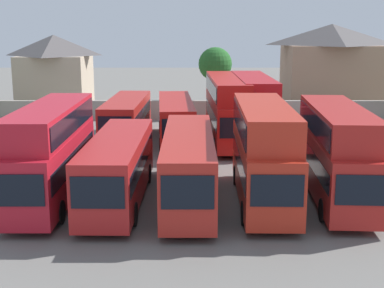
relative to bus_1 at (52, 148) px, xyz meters
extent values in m
plane|color=slate|center=(7.08, 17.77, -2.75)|extent=(140.00, 140.00, 0.00)
cube|color=gray|center=(7.08, 24.36, -1.85)|extent=(56.00, 0.50, 1.80)
cube|color=red|center=(0.00, -0.09, -0.88)|extent=(2.50, 10.84, 3.01)
cube|color=black|center=(0.02, -5.53, -0.52)|extent=(2.17, 0.09, 1.36)
cube|color=black|center=(0.00, -0.09, -0.52)|extent=(2.53, 9.98, 0.95)
cube|color=red|center=(0.00, 0.18, 1.38)|extent=(2.45, 10.30, 1.50)
cube|color=black|center=(0.00, 0.18, 1.38)|extent=(2.53, 9.76, 1.05)
cylinder|color=black|center=(1.14, -3.45, -2.20)|extent=(0.30, 1.10, 1.10)
cylinder|color=black|center=(-1.12, -3.46, -2.20)|extent=(0.30, 1.10, 1.10)
cylinder|color=black|center=(1.12, 3.27, -2.20)|extent=(0.30, 1.10, 1.10)
cylinder|color=black|center=(-1.14, 3.26, -2.20)|extent=(0.30, 1.10, 1.10)
cube|color=#B21E1E|center=(3.41, -0.28, -0.90)|extent=(2.69, 11.00, 2.99)
cube|color=black|center=(3.31, -5.78, -0.54)|extent=(2.20, 0.12, 1.34)
cube|color=black|center=(3.41, -0.28, -0.54)|extent=(2.71, 10.13, 0.94)
cylinder|color=black|center=(4.50, -3.69, -2.20)|extent=(0.32, 1.11, 1.10)
cylinder|color=black|center=(2.20, -3.65, -2.20)|extent=(0.32, 1.11, 1.10)
cylinder|color=black|center=(4.61, 3.10, -2.20)|extent=(0.32, 1.11, 1.10)
cylinder|color=black|center=(2.32, 3.14, -2.20)|extent=(0.32, 1.11, 1.10)
cube|color=#B0241C|center=(6.94, -0.06, -0.83)|extent=(2.45, 11.86, 3.12)
cube|color=black|center=(6.95, -6.01, -0.45)|extent=(2.14, 0.08, 1.40)
cube|color=black|center=(6.94, -0.06, -0.45)|extent=(2.49, 10.92, 0.98)
cylinder|color=black|center=(8.07, -3.73, -2.20)|extent=(0.30, 1.10, 1.10)
cylinder|color=black|center=(5.82, -3.74, -2.20)|extent=(0.30, 1.10, 1.10)
cylinder|color=black|center=(8.06, 3.62, -2.20)|extent=(0.30, 1.10, 1.10)
cylinder|color=black|center=(5.82, 3.62, -2.20)|extent=(0.30, 1.10, 1.10)
cube|color=red|center=(10.70, -0.44, -0.89)|extent=(2.68, 10.22, 3.00)
cube|color=black|center=(10.60, -5.54, -0.53)|extent=(2.19, 0.12, 1.35)
cube|color=black|center=(10.70, -0.44, -0.53)|extent=(2.71, 9.40, 0.94)
cube|color=red|center=(10.70, -0.19, 1.42)|extent=(2.62, 9.71, 1.61)
cube|color=black|center=(10.70, -0.19, 1.42)|extent=(2.70, 9.20, 1.13)
cylinder|color=black|center=(11.78, -3.61, -2.20)|extent=(0.32, 1.11, 1.10)
cylinder|color=black|center=(9.50, -3.57, -2.20)|extent=(0.32, 1.11, 1.10)
cylinder|color=black|center=(11.90, 2.69, -2.20)|extent=(0.32, 1.11, 1.10)
cylinder|color=black|center=(9.62, 2.73, -2.20)|extent=(0.32, 1.11, 1.10)
cube|color=#AD1E1B|center=(14.48, -0.02, -0.94)|extent=(3.14, 10.63, 2.90)
cube|color=black|center=(14.16, -5.28, -0.59)|extent=(2.21, 0.21, 1.31)
cube|color=black|center=(14.48, -0.02, -0.59)|extent=(3.13, 9.79, 0.91)
cube|color=#AD1E1B|center=(14.49, 0.24, 1.27)|extent=(3.06, 10.10, 1.51)
cube|color=black|center=(14.49, 0.24, 1.27)|extent=(3.12, 9.58, 1.06)
cylinder|color=black|center=(15.43, -3.34, -2.20)|extent=(0.37, 1.12, 1.10)
cylinder|color=black|center=(13.13, -3.20, -2.20)|extent=(0.37, 1.12, 1.10)
cylinder|color=black|center=(15.83, 3.16, -2.20)|extent=(0.37, 1.12, 1.10)
cylinder|color=black|center=(13.52, 3.30, -2.20)|extent=(0.37, 1.12, 1.10)
cube|color=#AF211C|center=(2.09, 14.66, -0.93)|extent=(2.90, 10.77, 2.91)
cube|color=black|center=(1.93, 9.29, -0.59)|extent=(2.28, 0.15, 1.31)
cube|color=black|center=(2.09, 14.66, -0.59)|extent=(2.92, 9.92, 0.92)
cylinder|color=black|center=(3.18, 11.31, -2.20)|extent=(0.33, 1.11, 1.10)
cylinder|color=black|center=(0.80, 11.38, -2.20)|extent=(0.33, 1.11, 1.10)
cylinder|color=black|center=(3.37, 17.94, -2.20)|extent=(0.33, 1.11, 1.10)
cylinder|color=black|center=(0.99, 18.01, -2.20)|extent=(0.33, 1.11, 1.10)
cube|color=#B21E19|center=(5.88, 13.97, -0.93)|extent=(3.11, 11.47, 2.92)
cube|color=black|center=(6.22, 8.29, -0.58)|extent=(2.14, 0.21, 1.31)
cube|color=black|center=(5.88, 13.97, -0.58)|extent=(3.09, 10.56, 0.92)
cylinder|color=black|center=(7.21, 10.53, -2.20)|extent=(0.37, 1.12, 1.10)
cylinder|color=black|center=(4.98, 10.39, -2.20)|extent=(0.37, 1.12, 1.10)
cylinder|color=black|center=(6.79, 17.54, -2.20)|extent=(0.37, 1.12, 1.10)
cylinder|color=black|center=(4.55, 17.41, -2.20)|extent=(0.37, 1.12, 1.10)
cube|color=red|center=(9.78, 14.11, -0.87)|extent=(2.87, 12.07, 3.04)
cube|color=black|center=(10.00, 8.10, -0.50)|extent=(2.15, 0.16, 1.37)
cube|color=black|center=(9.78, 14.11, -0.50)|extent=(2.88, 11.11, 0.96)
cube|color=red|center=(9.77, 14.41, 1.42)|extent=(2.80, 11.46, 1.54)
cube|color=black|center=(9.77, 14.41, 1.42)|extent=(2.87, 10.87, 1.08)
cylinder|color=black|center=(11.04, 10.43, -2.20)|extent=(0.34, 1.11, 1.10)
cylinder|color=black|center=(8.80, 10.35, -2.20)|extent=(0.34, 1.11, 1.10)
cylinder|color=black|center=(10.76, 17.86, -2.20)|extent=(0.34, 1.11, 1.10)
cylinder|color=black|center=(8.53, 17.78, -2.20)|extent=(0.34, 1.11, 1.10)
cube|color=#B5161A|center=(11.82, 14.42, -0.82)|extent=(2.73, 11.26, 3.14)
cube|color=black|center=(11.94, 8.80, -0.44)|extent=(2.19, 0.13, 1.41)
cube|color=black|center=(11.82, 14.42, -0.44)|extent=(2.75, 10.36, 0.99)
cube|color=#B5161A|center=(11.81, 14.70, 1.49)|extent=(2.66, 10.69, 1.48)
cube|color=black|center=(11.81, 14.70, 1.49)|extent=(2.74, 10.14, 1.04)
cylinder|color=black|center=(13.04, 10.97, -2.20)|extent=(0.32, 1.11, 1.10)
cylinder|color=black|center=(10.75, 10.93, -2.20)|extent=(0.32, 1.11, 1.10)
cylinder|color=black|center=(12.89, 17.92, -2.20)|extent=(0.32, 1.11, 1.10)
cylinder|color=black|center=(10.60, 17.87, -2.20)|extent=(0.32, 1.11, 1.10)
cube|color=tan|center=(-7.82, 32.99, 0.03)|extent=(7.11, 7.22, 5.56)
pyramid|color=#514C4C|center=(-7.82, 32.99, 3.90)|extent=(7.47, 7.58, 2.19)
cube|color=#9E7A60|center=(22.38, 33.80, 0.57)|extent=(9.83, 7.94, 6.64)
pyramid|color=#514C4C|center=(22.38, 33.80, 5.02)|extent=(10.32, 8.34, 2.25)
cylinder|color=brown|center=(9.39, 26.86, -0.79)|extent=(0.58, 0.58, 3.91)
sphere|color=#235B23|center=(9.39, 26.86, 2.31)|extent=(3.28, 3.28, 3.28)
camera|label=1|loc=(7.13, -26.88, 6.11)|focal=51.17mm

